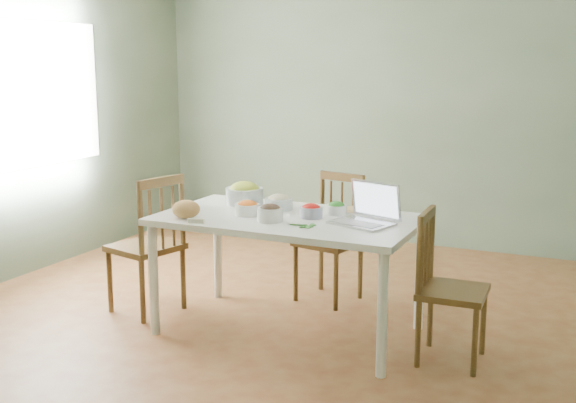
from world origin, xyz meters
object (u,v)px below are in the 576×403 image
at_px(chair_far, 328,239).
at_px(chair_left, 145,243).
at_px(dining_table, 288,275).
at_px(laptop, 362,204).
at_px(chair_right, 453,288).
at_px(bowl_squash, 244,193).
at_px(bread_boule, 186,209).

relative_size(chair_far, chair_left, 0.95).
distance_m(dining_table, laptop, 0.73).
height_order(dining_table, chair_far, chair_far).
height_order(chair_far, laptop, laptop).
relative_size(chair_far, laptop, 2.61).
xyz_separation_m(dining_table, chair_right, (1.09, -0.02, 0.06)).
distance_m(dining_table, chair_right, 1.09).
distance_m(chair_left, laptop, 1.66).
height_order(chair_far, bowl_squash, chair_far).
relative_size(dining_table, bread_boule, 9.28).
height_order(chair_far, chair_left, chair_left).
bearing_deg(chair_right, laptop, 87.60).
distance_m(chair_far, chair_right, 1.31).
height_order(dining_table, bowl_squash, bowl_squash).
xyz_separation_m(chair_far, bowl_squash, (-0.46, -0.46, 0.39)).
bearing_deg(chair_right, bread_boule, 98.00).
bearing_deg(bowl_squash, laptop, -15.39).
bearing_deg(dining_table, bread_boule, -151.17).
bearing_deg(chair_left, bread_boule, 77.61).
relative_size(chair_right, bowl_squash, 3.45).
distance_m(dining_table, bread_boule, 0.80).
relative_size(chair_right, laptop, 2.52).
height_order(chair_right, laptop, laptop).
xyz_separation_m(dining_table, laptop, (0.51, -0.02, 0.52)).
bearing_deg(dining_table, chair_right, -0.91).
bearing_deg(chair_far, chair_right, -22.11).
bearing_deg(laptop, chair_far, 142.63).
height_order(chair_far, chair_right, chair_far).
xyz_separation_m(chair_far, laptop, (0.50, -0.73, 0.44)).
bearing_deg(chair_far, chair_left, -133.19).
relative_size(chair_left, laptop, 2.75).
bearing_deg(laptop, bowl_squash, -177.52).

